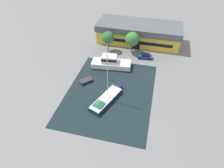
% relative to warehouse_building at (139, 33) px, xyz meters
% --- Properties ---
extents(ground_plane, '(440.00, 440.00, 0.00)m').
position_rel_warehouse_building_xyz_m(ground_plane, '(-2.95, -26.67, -3.12)').
color(ground_plane, slate).
extents(water_canal, '(20.16, 26.55, 0.01)m').
position_rel_warehouse_building_xyz_m(water_canal, '(-2.95, -26.67, -3.12)').
color(water_canal, '#19282D').
rests_on(water_canal, ground).
extents(warehouse_building, '(26.85, 10.84, 6.17)m').
position_rel_warehouse_building_xyz_m(warehouse_building, '(0.00, 0.00, 0.00)').
color(warehouse_building, gold).
rests_on(warehouse_building, ground).
extents(quay_tree_near_building, '(4.20, 4.20, 6.55)m').
position_rel_warehouse_building_xyz_m(quay_tree_near_building, '(-1.07, -7.35, 1.31)').
color(quay_tree_near_building, brown).
rests_on(quay_tree_near_building, ground).
extents(quay_tree_by_water, '(3.66, 3.66, 6.37)m').
position_rel_warehouse_building_xyz_m(quay_tree_by_water, '(-8.20, -8.28, 1.41)').
color(quay_tree_by_water, brown).
rests_on(quay_tree_by_water, ground).
extents(parked_car, '(4.37, 1.98, 1.55)m').
position_rel_warehouse_building_xyz_m(parked_car, '(3.38, -9.84, -2.34)').
color(parked_car, navy).
rests_on(parked_car, ground).
extents(sailboat_moored, '(6.02, 10.70, 14.18)m').
position_rel_warehouse_building_xyz_m(sailboat_moored, '(-3.03, -29.61, -2.50)').
color(sailboat_moored, '#19234C').
rests_on(sailboat_moored, water_canal).
extents(motor_cruiser, '(11.15, 5.05, 3.57)m').
position_rel_warehouse_building_xyz_m(motor_cruiser, '(-5.37, -16.42, -1.84)').
color(motor_cruiser, white).
rests_on(motor_cruiser, water_canal).
extents(small_dinghy, '(3.49, 3.56, 0.69)m').
position_rel_warehouse_building_xyz_m(small_dinghy, '(-9.86, -24.26, -2.77)').
color(small_dinghy, '#23282D').
rests_on(small_dinghy, water_canal).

